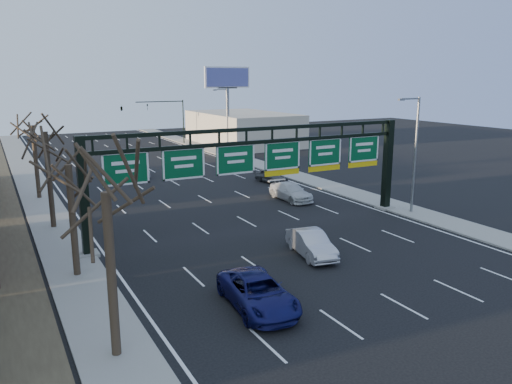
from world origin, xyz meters
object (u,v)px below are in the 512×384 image
sign_gantry (261,164)px  car_silver_sedan (311,244)px  car_white_wagon (291,192)px  car_blue_suv (258,293)px

sign_gantry → car_silver_sedan: 7.40m
car_white_wagon → car_silver_sedan: bearing=-118.4°
car_silver_sedan → car_white_wagon: car_silver_sedan is taller
car_blue_suv → sign_gantry: bearing=65.9°
car_silver_sedan → car_white_wagon: 14.05m
sign_gantry → car_blue_suv: 13.15m
car_blue_suv → car_white_wagon: 21.23m
car_silver_sedan → car_white_wagon: bearing=73.1°
sign_gantry → car_silver_sedan: bearing=-90.7°
car_blue_suv → car_silver_sedan: (6.15, 4.61, -0.00)m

